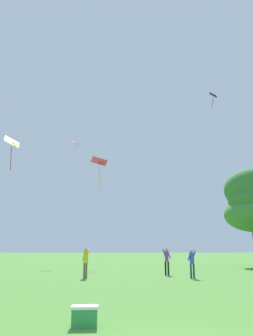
{
  "coord_description": "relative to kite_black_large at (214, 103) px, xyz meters",
  "views": [
    {
      "loc": [
        -1.17,
        -4.83,
        1.66
      ],
      "look_at": [
        0.96,
        28.15,
        10.0
      ],
      "focal_mm": 34.71,
      "sensor_mm": 36.0,
      "label": 1
    }
  ],
  "objects": [
    {
      "name": "kite_yellow_diamond",
      "position": [
        -31.24,
        -2.05,
        -9.17
      ],
      "size": [
        2.54,
        11.14,
        17.98
      ],
      "color": "yellow",
      "rests_on": "ground_plane"
    },
    {
      "name": "person_with_spool",
      "position": [
        -13.29,
        -25.32,
        -23.94
      ],
      "size": [
        0.58,
        0.26,
        1.8
      ],
      "color": "black",
      "rests_on": "ground_plane"
    },
    {
      "name": "kite_red_high",
      "position": [
        -18.24,
        -12.44,
        -14.29
      ],
      "size": [
        1.91,
        5.66,
        12.09
      ],
      "color": "red",
      "rests_on": "ground_plane"
    },
    {
      "name": "person_foreground_watcher",
      "position": [
        -18.63,
        -27.47,
        -23.95
      ],
      "size": [
        0.47,
        0.46,
        1.78
      ],
      "color": "#665B4C",
      "rests_on": "ground_plane"
    },
    {
      "name": "kite_black_large",
      "position": [
        0.0,
        0.0,
        0.0
      ],
      "size": [
        2.29,
        10.38,
        27.36
      ],
      "color": "black",
      "rests_on": "ground_plane"
    },
    {
      "name": "tree_right_cluster",
      "position": [
        -2.21,
        -15.37,
        -18.54
      ],
      "size": [
        6.2,
        6.35,
        10.05
      ],
      "color": "brown",
      "rests_on": "ground_plane"
    },
    {
      "name": "picnic_cooler",
      "position": [
        -17.9,
        -40.01,
        -24.79
      ],
      "size": [
        0.6,
        0.4,
        0.44
      ],
      "color": "#2D8C47",
      "rests_on": "ground_plane"
    },
    {
      "name": "person_far_back",
      "position": [
        -12.26,
        -27.98,
        -23.99
      ],
      "size": [
        0.55,
        0.23,
        1.71
      ],
      "color": "#2D3351",
      "rests_on": "ground_plane"
    },
    {
      "name": "kite_purple_streamer",
      "position": [
        -21.53,
        -7.63,
        -10.81
      ],
      "size": [
        1.54,
        6.27,
        15.59
      ],
      "color": "purple",
      "rests_on": "ground_plane"
    }
  ]
}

